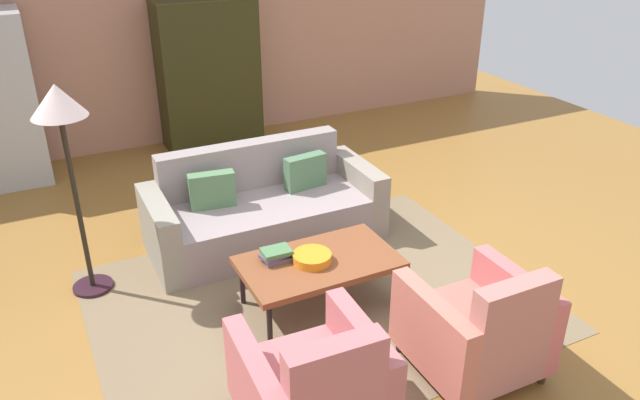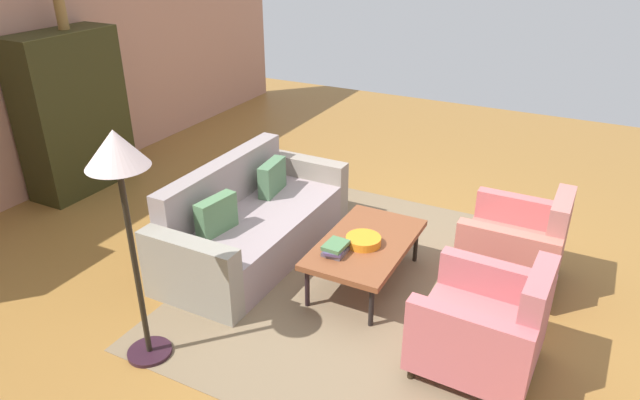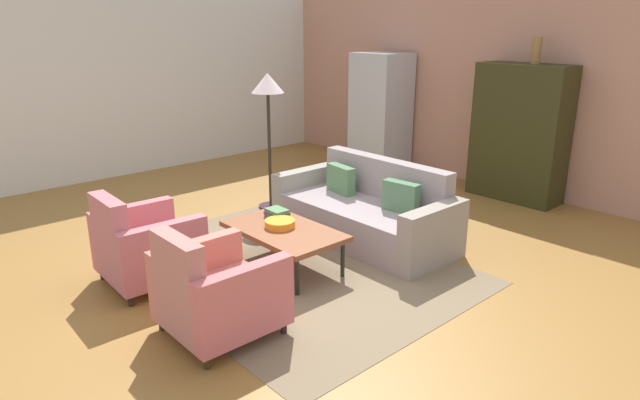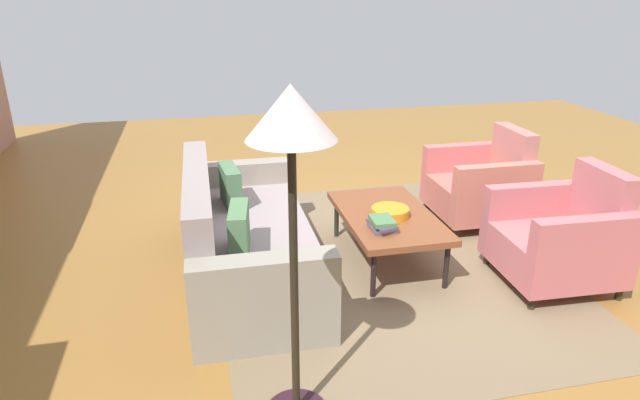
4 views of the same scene
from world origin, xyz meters
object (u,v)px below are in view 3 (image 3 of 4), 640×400
at_px(fruit_bowl, 280,223).
at_px(floor_lamp, 268,96).
at_px(coffee_table, 284,232).
at_px(book_stack, 277,213).
at_px(vase_tall, 536,50).
at_px(refrigerator, 381,112).
at_px(couch, 368,213).
at_px(cabinet, 520,133).
at_px(armchair_right, 213,295).
at_px(armchair_left, 142,248).

relative_size(fruit_bowl, floor_lamp, 0.17).
xyz_separation_m(coffee_table, floor_lamp, (-1.57, 1.03, 1.07)).
height_order(book_stack, vase_tall, vase_tall).
relative_size(vase_tall, refrigerator, 0.18).
xyz_separation_m(fruit_bowl, book_stack, (-0.23, 0.14, 0.01)).
bearing_deg(floor_lamp, coffee_table, -33.33).
relative_size(couch, fruit_bowl, 7.12).
height_order(cabinet, vase_tall, vase_tall).
xyz_separation_m(armchair_right, fruit_bowl, (-0.66, 1.17, 0.10)).
bearing_deg(armchair_left, couch, 77.92).
distance_m(vase_tall, refrigerator, 2.69).
bearing_deg(book_stack, cabinet, 80.05).
relative_size(cabinet, refrigerator, 0.97).
height_order(fruit_bowl, refrigerator, refrigerator).
distance_m(armchair_left, armchair_right, 1.20).
bearing_deg(armchair_left, fruit_bowl, 67.24).
relative_size(armchair_left, book_stack, 3.36).
bearing_deg(floor_lamp, book_stack, -34.74).
distance_m(cabinet, floor_lamp, 3.37).
relative_size(coffee_table, floor_lamp, 0.70).
xyz_separation_m(armchair_left, book_stack, (0.31, 1.31, 0.11)).
distance_m(couch, armchair_right, 2.43).
height_order(armchair_left, fruit_bowl, armchair_left).
height_order(couch, vase_tall, vase_tall).
height_order(armchair_right, fruit_bowl, armchair_right).
distance_m(coffee_table, armchair_right, 1.31).
relative_size(coffee_table, cabinet, 0.67).
relative_size(coffee_table, armchair_left, 1.36).
bearing_deg(armchair_right, coffee_table, 117.66).
bearing_deg(refrigerator, armchair_left, -73.45).
bearing_deg(refrigerator, cabinet, 2.52).
height_order(vase_tall, floor_lamp, vase_tall).
relative_size(armchair_right, cabinet, 0.49).
bearing_deg(coffee_table, armchair_left, -117.33).
bearing_deg(couch, floor_lamp, 6.10).
bearing_deg(armchair_right, vase_tall, 92.28).
height_order(coffee_table, cabinet, cabinet).
bearing_deg(floor_lamp, cabinet, 54.95).
bearing_deg(cabinet, armchair_right, -87.02).
height_order(couch, floor_lamp, floor_lamp).
bearing_deg(armchair_right, armchair_left, -179.54).
xyz_separation_m(armchair_right, vase_tall, (-0.16, 4.91, 1.62)).
relative_size(book_stack, floor_lamp, 0.15).
bearing_deg(fruit_bowl, book_stack, 148.04).
height_order(coffee_table, vase_tall, vase_tall).
distance_m(fruit_bowl, book_stack, 0.27).
distance_m(armchair_right, floor_lamp, 3.27).
bearing_deg(couch, armchair_left, 76.00).
distance_m(couch, floor_lamp, 1.95).
distance_m(couch, cabinet, 2.66).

